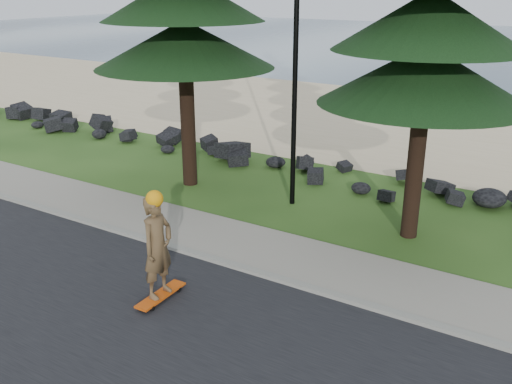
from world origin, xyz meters
TOP-DOWN VIEW (x-y plane):
  - ground at (0.00, 0.00)m, footprint 160.00×160.00m
  - road at (0.00, -4.50)m, footprint 160.00×7.00m
  - kerb at (0.00, -0.90)m, footprint 160.00×0.20m
  - sidewalk at (0.00, 0.20)m, footprint 160.00×2.00m
  - beach_sand at (0.00, 14.50)m, footprint 160.00×15.00m
  - seawall_boulders at (0.00, 5.60)m, footprint 60.00×2.40m
  - lamp_post at (0.00, 3.20)m, footprint 0.25×0.14m
  - skateboarder at (0.32, -2.79)m, footprint 0.51×1.24m

SIDE VIEW (x-z plane):
  - ground at x=0.00m, z-range 0.00..0.00m
  - seawall_boulders at x=0.00m, z-range -0.55..0.55m
  - beach_sand at x=0.00m, z-range 0.00..0.01m
  - road at x=0.00m, z-range 0.00..0.02m
  - sidewalk at x=0.00m, z-range 0.00..0.08m
  - kerb at x=0.00m, z-range 0.00..0.10m
  - skateboarder at x=0.32m, z-range 0.01..2.29m
  - lamp_post at x=0.00m, z-range 0.06..8.20m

